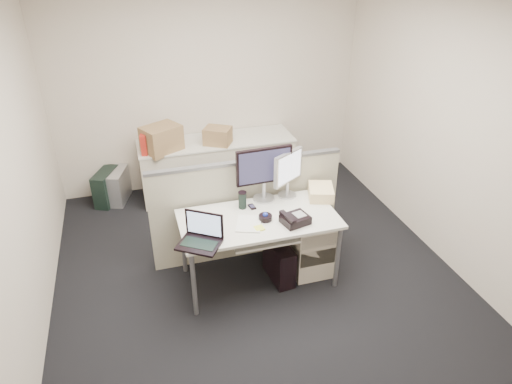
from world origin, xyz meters
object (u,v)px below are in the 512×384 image
object	(u,v)px
laptop	(198,233)
desk_phone	(295,219)
monitor_main	(264,174)
desk	(259,224)

from	to	relation	value
laptop	desk_phone	bearing A→B (deg)	39.87
monitor_main	laptop	distance (m)	0.99
desk	monitor_main	size ratio (longest dim) A/B	2.65
laptop	desk_phone	world-z (taller)	laptop
laptop	monitor_main	bearing A→B (deg)	71.59
monitor_main	laptop	world-z (taller)	monitor_main
desk	monitor_main	distance (m)	0.50
desk	laptop	bearing A→B (deg)	-155.70
monitor_main	desk_phone	size ratio (longest dim) A/B	2.36
monitor_main	desk_phone	distance (m)	0.58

